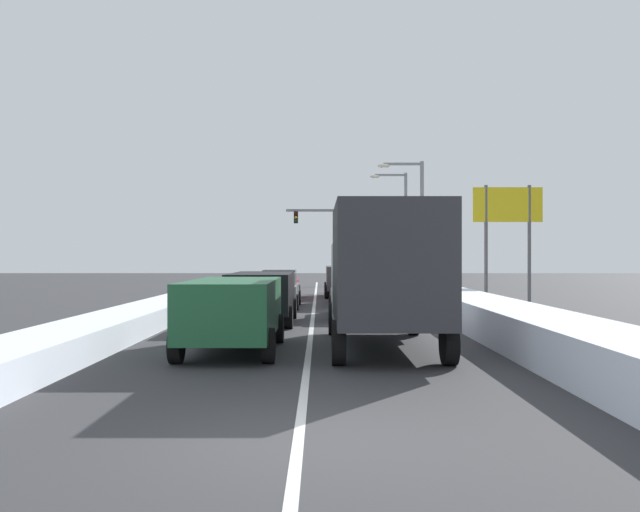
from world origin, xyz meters
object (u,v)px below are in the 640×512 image
Objects in this scene: sedan_gray_center_lane_third at (279,290)px; sedan_red_center_lane_fourth at (283,284)px; roadside_sign_right at (510,217)px; street_lamp_right_near at (418,214)px; street_lamp_right_mid at (403,219)px; suv_green_center_lane_nearest at (235,308)px; suv_charcoal_right_lane_fourth at (347,278)px; suv_black_center_lane_second at (265,293)px; traffic_light_gantry at (351,228)px; sedan_white_right_lane_second at (359,296)px; box_truck_right_lane_nearest at (386,270)px; suv_tan_right_lane_third at (357,282)px.

sedan_red_center_lane_fourth is (-0.19, 5.69, 0.00)m from sedan_gray_center_lane_third.
sedan_gray_center_lane_third is 0.82× the size of roadside_sign_right.
street_lamp_right_near is 0.94× the size of street_lamp_right_mid.
suv_green_center_lane_nearest reaches higher than sedan_gray_center_lane_third.
suv_charcoal_right_lane_fourth is 1.09× the size of sedan_gray_center_lane_third.
street_lamp_right_near is 1.39× the size of roadside_sign_right.
roadside_sign_right is at bearing 40.35° from suv_black_center_lane_second.
suv_green_center_lane_nearest is 0.65× the size of traffic_light_gantry.
sedan_red_center_lane_fourth is 21.24m from traffic_light_gantry.
suv_green_center_lane_nearest is 33.90m from street_lamp_right_mid.
sedan_white_right_lane_second is at bearing -137.57° from roadside_sign_right.
street_lamp_right_mid is (7.81, 13.32, 4.11)m from sedan_red_center_lane_fourth.
suv_charcoal_right_lane_fourth is at bearing 90.49° from box_truck_right_lane_nearest.
box_truck_right_lane_nearest is at bearing -99.84° from street_lamp_right_near.
sedan_gray_center_lane_third is at bearing -169.47° from roadside_sign_right.
sedan_red_center_lane_fourth is (-3.41, 10.44, 0.00)m from sedan_white_right_lane_second.
suv_black_center_lane_second is 18.45m from street_lamp_right_near.
traffic_light_gantry is at bearing 86.95° from suv_charcoal_right_lane_fourth.
sedan_gray_center_lane_third is at bearing -152.88° from suv_tan_right_lane_third.
street_lamp_right_near reaches higher than box_truck_right_lane_nearest.
traffic_light_gantry is at bearing 104.74° from roadside_sign_right.
suv_black_center_lane_second is (-3.24, -14.73, 0.00)m from suv_charcoal_right_lane_fourth.
suv_tan_right_lane_third and suv_charcoal_right_lane_fourth have the same top height.
sedan_white_right_lane_second is 0.92× the size of suv_black_center_lane_second.
suv_green_center_lane_nearest is (-3.53, -0.49, -0.88)m from box_truck_right_lane_nearest.
sedan_white_right_lane_second is 6.52m from suv_tan_right_lane_third.
box_truck_right_lane_nearest is 1.47× the size of suv_charcoal_right_lane_fourth.
suv_charcoal_right_lane_fourth is (-0.24, 5.94, 0.00)m from suv_tan_right_lane_third.
sedan_red_center_lane_fourth is (-0.05, 19.46, -0.25)m from suv_green_center_lane_nearest.
street_lamp_right_mid is at bearing 88.30° from street_lamp_right_near.
suv_tan_right_lane_third is 0.64× the size of street_lamp_right_near.
suv_black_center_lane_second is at bearing 89.09° from suv_green_center_lane_nearest.
sedan_white_right_lane_second is at bearing -100.50° from street_lamp_right_mid.
suv_green_center_lane_nearest is (-3.58, -15.53, 0.00)m from suv_tan_right_lane_third.
street_lamp_right_near is at bearing 23.45° from suv_charcoal_right_lane_fourth.
suv_green_center_lane_nearest is at bearing -124.21° from roadside_sign_right.
street_lamp_right_near is at bearing 113.10° from roadside_sign_right.
suv_green_center_lane_nearest is 0.89× the size of roadside_sign_right.
suv_black_center_lane_second is at bearing -111.58° from suv_tan_right_lane_third.
suv_black_center_lane_second reaches higher than sedan_gray_center_lane_third.
sedan_white_right_lane_second is 0.92× the size of suv_tan_right_lane_third.
traffic_light_gantry is (4.19, 26.14, 3.73)m from sedan_gray_center_lane_third.
suv_tan_right_lane_third is at bearing 87.98° from sedan_white_right_lane_second.
roadside_sign_right reaches higher than suv_black_center_lane_second.
suv_tan_right_lane_third is at bearing -87.71° from suv_charcoal_right_lane_fourth.
street_lamp_right_mid is (3.43, -7.13, 0.38)m from traffic_light_gantry.
roadside_sign_right is (2.93, -17.05, -0.86)m from street_lamp_right_mid.
traffic_light_gantry is at bearing 82.75° from suv_black_center_lane_second.
traffic_light_gantry is (0.98, 18.44, 3.48)m from suv_charcoal_right_lane_fourth.
box_truck_right_lane_nearest is 32.70m from street_lamp_right_mid.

